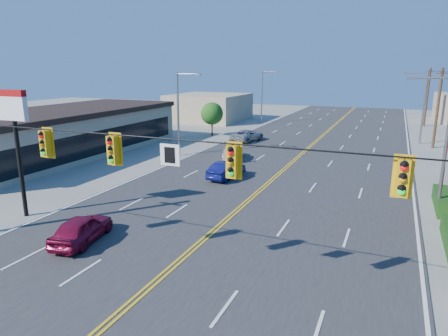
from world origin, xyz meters
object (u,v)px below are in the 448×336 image
at_px(car_white, 232,153).
at_px(car_blue, 226,171).
at_px(pizza_hut_sign, 15,127).
at_px(car_magenta, 82,230).
at_px(signal_span, 139,167).
at_px(car_silver, 247,136).

bearing_deg(car_white, car_blue, 89.91).
height_order(pizza_hut_sign, car_magenta, pizza_hut_sign).
bearing_deg(signal_span, car_silver, 102.96).
height_order(car_magenta, car_blue, car_magenta).
distance_m(car_magenta, car_silver, 29.53).
bearing_deg(car_blue, car_silver, -69.06).
height_order(signal_span, car_white, signal_span).
bearing_deg(car_silver, signal_span, 114.64).
bearing_deg(signal_span, pizza_hut_sign, 159.81).
xyz_separation_m(signal_span, car_silver, (-7.34, 31.88, -4.22)).
relative_size(signal_span, pizza_hut_sign, 3.55).
relative_size(signal_span, car_blue, 6.16).
distance_m(pizza_hut_sign, car_blue, 14.84).
xyz_separation_m(signal_span, car_white, (-5.45, 22.54, -4.26)).
distance_m(car_magenta, car_blue, 13.64).
bearing_deg(signal_span, car_white, 103.60).
relative_size(signal_span, car_white, 5.68).
height_order(pizza_hut_sign, car_blue, pizza_hut_sign).
xyz_separation_m(signal_span, pizza_hut_sign, (-10.88, 4.00, 0.30)).
relative_size(car_magenta, car_blue, 1.00).
bearing_deg(car_white, signal_span, 85.35).
bearing_deg(pizza_hut_sign, car_magenta, -15.75).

